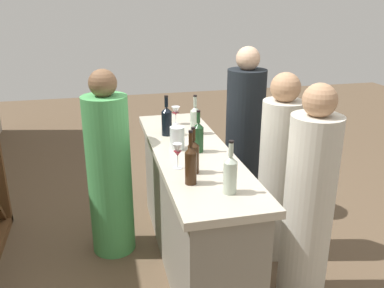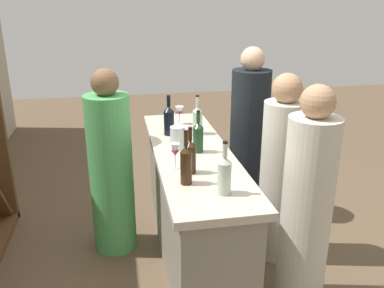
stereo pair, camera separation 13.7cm
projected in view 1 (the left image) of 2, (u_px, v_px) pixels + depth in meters
name	position (u px, v px, depth m)	size (l,w,h in m)	color
ground_plane	(192.00, 259.00, 3.33)	(12.00, 12.00, 0.00)	brown
bar_counter	(192.00, 207.00, 3.17)	(1.98, 0.55, 0.94)	gray
wine_bottle_leftmost_clear_pale	(230.00, 173.00, 2.32)	(0.08, 0.08, 0.32)	#B7C6B2
wine_bottle_second_left_amber_brown	(191.00, 164.00, 2.44)	(0.07, 0.07, 0.34)	#331E0F
wine_bottle_center_amber_brown	(193.00, 156.00, 2.59)	(0.07, 0.07, 0.30)	#331E0F
wine_bottle_second_right_olive_green	(198.00, 136.00, 2.95)	(0.07, 0.07, 0.31)	#193D1E
wine_bottle_rightmost_clear_pale	(195.00, 119.00, 3.34)	(0.08, 0.08, 0.32)	#B7C6B2
wine_bottle_far_right_near_black	(167.00, 120.00, 3.31)	(0.08, 0.08, 0.33)	black
wine_glass_near_left	(176.00, 112.00, 3.60)	(0.08, 0.08, 0.16)	white
wine_glass_near_center	(168.00, 119.00, 3.41)	(0.08, 0.08, 0.15)	white
wine_glass_near_right	(178.00, 151.00, 2.66)	(0.06, 0.06, 0.17)	white
water_pitcher	(177.00, 138.00, 3.02)	(0.11, 0.11, 0.17)	silver
person_left_guest	(279.00, 174.00, 3.20)	(0.40, 0.40, 1.49)	beige
person_center_guest	(244.00, 141.00, 3.81)	(0.35, 0.35, 1.60)	black
person_right_guest	(308.00, 206.00, 2.69)	(0.36, 0.36, 1.52)	beige
person_server_behind	(109.00, 172.00, 3.25)	(0.38, 0.38, 1.51)	#4CA559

